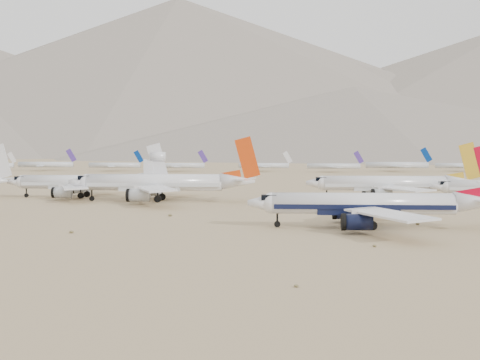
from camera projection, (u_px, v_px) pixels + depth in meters
The scene contains 8 objects.
ground at pixel (301, 225), 126.14m from camera, with size 7000.00×7000.00×0.00m, color #997D59.
main_airliner at pixel (374, 205), 121.09m from camera, with size 49.06×47.92×17.31m.
row2_gold_tail at pixel (392, 184), 186.57m from camera, with size 50.85×49.74×18.11m.
row2_orange_tail at pixel (162, 183), 182.20m from camera, with size 55.37×54.17×19.75m.
row2_white_trijet at pixel (88, 182), 195.70m from camera, with size 50.50×49.35×17.89m.
distant_storage_row at pixel (295, 165), 421.16m from camera, with size 570.91×54.70×14.67m.
mountain_range at pixel (302, 89), 1754.79m from camera, with size 7354.00×3024.00×470.00m.
desert_scrub at pixel (188, 238), 105.55m from camera, with size 233.60×121.67×0.63m.
Camera 1 is at (-5.39, -126.02, 16.04)m, focal length 45.00 mm.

